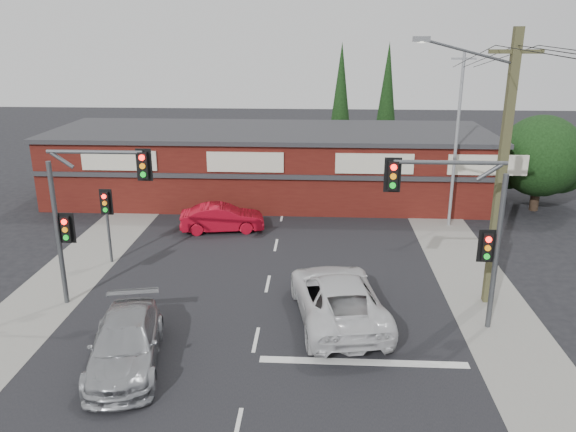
# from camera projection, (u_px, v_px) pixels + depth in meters

# --- Properties ---
(ground) EXTENTS (120.00, 120.00, 0.00)m
(ground) POSITION_uv_depth(u_px,v_px,m) (257.00, 335.00, 19.10)
(ground) COLOR black
(ground) RESTS_ON ground
(road_strip) EXTENTS (14.00, 70.00, 0.01)m
(road_strip) POSITION_uv_depth(u_px,v_px,m) (270.00, 275.00, 23.84)
(road_strip) COLOR black
(road_strip) RESTS_ON ground
(verge_left) EXTENTS (3.00, 70.00, 0.02)m
(verge_left) POSITION_uv_depth(u_px,v_px,m) (74.00, 270.00, 24.29)
(verge_left) COLOR gray
(verge_left) RESTS_ON ground
(verge_right) EXTENTS (3.00, 70.00, 0.02)m
(verge_right) POSITION_uv_depth(u_px,v_px,m) (473.00, 279.00, 23.39)
(verge_right) COLOR gray
(verge_right) RESTS_ON ground
(stop_line) EXTENTS (6.50, 0.35, 0.01)m
(stop_line) POSITION_uv_depth(u_px,v_px,m) (363.00, 362.00, 17.49)
(stop_line) COLOR silver
(stop_line) RESTS_ON ground
(white_suv) EXTENTS (3.81, 6.54, 1.71)m
(white_suv) POSITION_uv_depth(u_px,v_px,m) (338.00, 297.00, 19.90)
(white_suv) COLOR silver
(white_suv) RESTS_ON ground
(silver_suv) EXTENTS (3.01, 5.35, 1.46)m
(silver_suv) POSITION_uv_depth(u_px,v_px,m) (126.00, 344.00, 17.17)
(silver_suv) COLOR #A4A6A9
(silver_suv) RESTS_ON ground
(red_sedan) EXTENTS (4.44, 2.14, 1.40)m
(red_sedan) POSITION_uv_depth(u_px,v_px,m) (222.00, 218.00, 28.95)
(red_sedan) COLOR #AA0A1C
(red_sedan) RESTS_ON ground
(lane_dashes) EXTENTS (0.12, 59.02, 0.01)m
(lane_dashes) POSITION_uv_depth(u_px,v_px,m) (279.00, 230.00, 29.26)
(lane_dashes) COLOR silver
(lane_dashes) RESTS_ON ground
(shop_building) EXTENTS (27.30, 8.40, 4.22)m
(shop_building) POSITION_uv_depth(u_px,v_px,m) (270.00, 163.00, 34.61)
(shop_building) COLOR #43110D
(shop_building) RESTS_ON ground
(tree_cluster) EXTENTS (5.90, 5.10, 5.50)m
(tree_cluster) POSITION_uv_depth(u_px,v_px,m) (541.00, 160.00, 32.08)
(tree_cluster) COLOR #2D2116
(tree_cluster) RESTS_ON ground
(conifer_near) EXTENTS (1.80, 1.80, 9.25)m
(conifer_near) POSITION_uv_depth(u_px,v_px,m) (341.00, 97.00, 39.99)
(conifer_near) COLOR #2D2116
(conifer_near) RESTS_ON ground
(conifer_far) EXTENTS (1.80, 1.80, 9.25)m
(conifer_far) POSITION_uv_depth(u_px,v_px,m) (387.00, 94.00, 41.71)
(conifer_far) COLOR #2D2116
(conifer_far) RESTS_ON ground
(traffic_mast_left) EXTENTS (3.77, 0.27, 5.97)m
(traffic_mast_left) POSITION_uv_depth(u_px,v_px,m) (83.00, 204.00, 20.12)
(traffic_mast_left) COLOR #47494C
(traffic_mast_left) RESTS_ON ground
(traffic_mast_right) EXTENTS (3.96, 0.27, 5.97)m
(traffic_mast_right) POSITION_uv_depth(u_px,v_px,m) (465.00, 219.00, 18.46)
(traffic_mast_right) COLOR #47494C
(traffic_mast_right) RESTS_ON ground
(pedestal_signal) EXTENTS (0.55, 0.27, 3.38)m
(pedestal_signal) POSITION_uv_depth(u_px,v_px,m) (107.00, 211.00, 24.43)
(pedestal_signal) COLOR #47494C
(pedestal_signal) RESTS_ON ground
(utility_pole) EXTENTS (4.38, 0.59, 10.00)m
(utility_pole) POSITION_uv_depth(u_px,v_px,m) (499.00, 164.00, 19.82)
(utility_pole) COLOR brown
(utility_pole) RESTS_ON ground
(steel_pole) EXTENTS (1.20, 0.16, 9.00)m
(steel_pole) POSITION_uv_depth(u_px,v_px,m) (457.00, 138.00, 28.55)
(steel_pole) COLOR gray
(steel_pole) RESTS_ON ground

